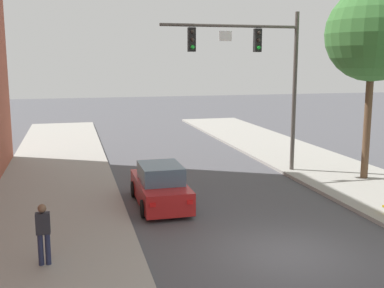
# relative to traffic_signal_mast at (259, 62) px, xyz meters

# --- Properties ---
(ground_plane) EXTENTS (120.00, 120.00, 0.00)m
(ground_plane) POSITION_rel_traffic_signal_mast_xyz_m (-2.74, -9.08, -5.34)
(ground_plane) COLOR #4C4C51
(sidewalk_left) EXTENTS (5.00, 60.00, 0.15)m
(sidewalk_left) POSITION_rel_traffic_signal_mast_xyz_m (-9.24, -9.08, -5.27)
(sidewalk_left) COLOR #99968E
(sidewalk_left) RESTS_ON ground
(traffic_signal_mast) EXTENTS (6.59, 0.38, 7.50)m
(traffic_signal_mast) POSITION_rel_traffic_signal_mast_xyz_m (0.00, 0.00, 0.00)
(traffic_signal_mast) COLOR #514C47
(traffic_signal_mast) RESTS_ON sidewalk_right
(car_lead_red) EXTENTS (1.84, 4.24, 1.60)m
(car_lead_red) POSITION_rel_traffic_signal_mast_xyz_m (-5.38, -3.65, -4.62)
(car_lead_red) COLOR #B21E1E
(car_lead_red) RESTS_ON ground
(pedestrian_sidewalk_left_walker) EXTENTS (0.36, 0.22, 1.64)m
(pedestrian_sidewalk_left_walker) POSITION_rel_traffic_signal_mast_xyz_m (-9.34, -8.45, -4.28)
(pedestrian_sidewalk_left_walker) COLOR #232847
(pedestrian_sidewalk_left_walker) RESTS_ON sidewalk_left
(street_tree_second) EXTENTS (4.10, 4.10, 8.45)m
(street_tree_second) POSITION_rel_traffic_signal_mast_xyz_m (4.29, -2.37, 1.18)
(street_tree_second) COLOR brown
(street_tree_second) RESTS_ON sidewalk_right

